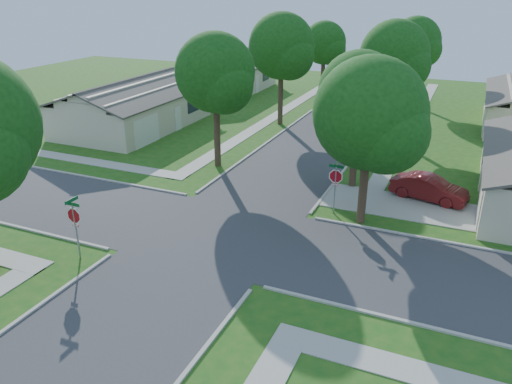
{
  "coord_description": "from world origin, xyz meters",
  "views": [
    {
      "loc": [
        10.7,
        -19.8,
        11.73
      ],
      "look_at": [
        1.12,
        2.23,
        1.6
      ],
      "focal_mm": 35.0,
      "sensor_mm": 36.0,
      "label": 1
    }
  ],
  "objects": [
    {
      "name": "tree_w_near",
      "position": [
        -4.64,
        9.01,
        6.12
      ],
      "size": [
        5.38,
        5.2,
        8.97
      ],
      "color": "#38281C",
      "rests_on": "ground"
    },
    {
      "name": "car_curb_east",
      "position": [
        1.2,
        24.43,
        0.73
      ],
      "size": [
        2.08,
        4.43,
        1.47
      ],
      "primitive_type": "imported",
      "rotation": [
        0.0,
        0.0,
        0.08
      ],
      "color": "black",
      "rests_on": "ground"
    },
    {
      "name": "tree_w_mid",
      "position": [
        -4.64,
        21.01,
        6.49
      ],
      "size": [
        5.8,
        5.6,
        9.56
      ],
      "color": "#38281C",
      "rests_on": "ground"
    },
    {
      "name": "ground",
      "position": [
        0.0,
        0.0,
        0.0
      ],
      "size": [
        100.0,
        100.0,
        0.0
      ],
      "primitive_type": "plane",
      "color": "#1D5617",
      "rests_on": "ground"
    },
    {
      "name": "house_nw_near",
      "position": [
        -15.99,
        15.0,
        1.52
      ],
      "size": [
        8.42,
        13.6,
        4.23
      ],
      "color": "#BBAD94",
      "rests_on": "ground"
    },
    {
      "name": "sidewalk_nw",
      "position": [
        -6.1,
        26.0,
        0.02
      ],
      "size": [
        1.2,
        40.0,
        0.04
      ],
      "primitive_type": "cube",
      "color": "#9E9B91",
      "rests_on": "ground"
    },
    {
      "name": "stop_sign_sw",
      "position": [
        -4.7,
        -4.7,
        2.03
      ],
      "size": [
        1.05,
        0.8,
        2.98
      ],
      "color": "gray",
      "rests_on": "ground"
    },
    {
      "name": "tree_e_near",
      "position": [
        4.75,
        9.01,
        5.64
      ],
      "size": [
        4.97,
        4.8,
        8.28
      ],
      "color": "#38281C",
      "rests_on": "ground"
    },
    {
      "name": "sidewalk_ne",
      "position": [
        6.1,
        26.0,
        0.02
      ],
      "size": [
        1.2,
        40.0,
        0.04
      ],
      "primitive_type": "cube",
      "color": "#9E9B91",
      "rests_on": "ground"
    },
    {
      "name": "house_nw_far",
      "position": [
        -15.99,
        32.0,
        1.52
      ],
      "size": [
        8.42,
        13.6,
        4.23
      ],
      "color": "#BBAD94",
      "rests_on": "ground"
    },
    {
      "name": "tree_e_far",
      "position": [
        4.75,
        34.01,
        5.98
      ],
      "size": [
        5.17,
        5.0,
        8.72
      ],
      "color": "#38281C",
      "rests_on": "ground"
    },
    {
      "name": "tree_w_far",
      "position": [
        -4.65,
        34.01,
        5.51
      ],
      "size": [
        4.76,
        4.6,
        8.04
      ],
      "color": "#38281C",
      "rests_on": "ground"
    },
    {
      "name": "tree_ne_corner",
      "position": [
        6.36,
        4.21,
        5.59
      ],
      "size": [
        5.8,
        5.6,
        8.66
      ],
      "color": "#38281C",
      "rests_on": "ground"
    },
    {
      "name": "car_curb_west",
      "position": [
        -1.2,
        33.16,
        0.62
      ],
      "size": [
        1.96,
        4.35,
        1.24
      ],
      "primitive_type": "imported",
      "rotation": [
        0.0,
        0.0,
        3.19
      ],
      "color": "black",
      "rests_on": "ground"
    },
    {
      "name": "car_driveway",
      "position": [
        9.26,
        8.7,
        0.72
      ],
      "size": [
        4.57,
        2.46,
        1.43
      ],
      "primitive_type": "imported",
      "rotation": [
        0.0,
        0.0,
        1.34
      ],
      "color": "#5E1314",
      "rests_on": "ground"
    },
    {
      "name": "stop_sign_ne",
      "position": [
        4.7,
        4.7,
        2.03
      ],
      "size": [
        1.05,
        0.8,
        2.98
      ],
      "color": "gray",
      "rests_on": "ground"
    },
    {
      "name": "tree_e_mid",
      "position": [
        4.76,
        21.01,
        6.25
      ],
      "size": [
        5.59,
        5.4,
        9.21
      ],
      "color": "#38281C",
      "rests_on": "ground"
    },
    {
      "name": "driveway",
      "position": [
        7.9,
        7.1,
        0.03
      ],
      "size": [
        8.8,
        3.6,
        0.05
      ],
      "primitive_type": "cube",
      "color": "#9E9B91",
      "rests_on": "ground"
    },
    {
      "name": "road_ns",
      "position": [
        0.0,
        0.0,
        0.0
      ],
      "size": [
        7.0,
        100.0,
        0.02
      ],
      "primitive_type": "cube",
      "color": "#333335",
      "rests_on": "ground"
    }
  ]
}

